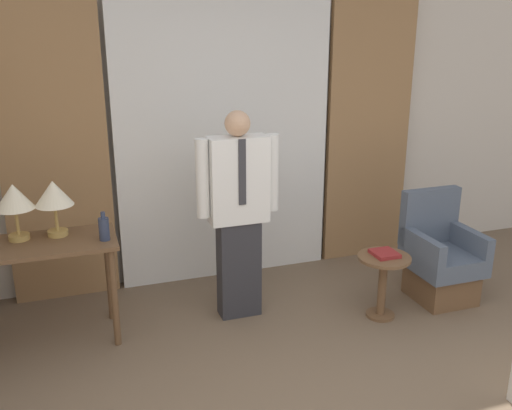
% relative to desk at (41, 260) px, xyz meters
% --- Properties ---
extents(wall_back, '(10.00, 0.06, 2.70)m').
position_rel_desk_xyz_m(wall_back, '(1.61, 0.88, 0.69)').
color(wall_back, beige).
rests_on(wall_back, ground_plane).
extents(curtain_sheer_center, '(1.96, 0.06, 2.58)m').
position_rel_desk_xyz_m(curtain_sheer_center, '(1.61, 0.75, 0.63)').
color(curtain_sheer_center, white).
rests_on(curtain_sheer_center, ground_plane).
extents(curtain_drape_left, '(0.87, 0.06, 2.58)m').
position_rel_desk_xyz_m(curtain_drape_left, '(0.16, 0.75, 0.63)').
color(curtain_drape_left, '#997047').
rests_on(curtain_drape_left, ground_plane).
extents(curtain_drape_right, '(0.87, 0.06, 2.58)m').
position_rel_desk_xyz_m(curtain_drape_right, '(3.06, 0.75, 0.63)').
color(curtain_drape_right, '#997047').
rests_on(curtain_drape_right, ground_plane).
extents(desk, '(1.07, 0.54, 0.80)m').
position_rel_desk_xyz_m(desk, '(0.00, 0.00, 0.00)').
color(desk, brown).
rests_on(desk, ground_plane).
extents(table_lamp_left, '(0.27, 0.27, 0.42)m').
position_rel_desk_xyz_m(table_lamp_left, '(-0.13, 0.11, 0.44)').
color(table_lamp_left, tan).
rests_on(table_lamp_left, desk).
extents(table_lamp_right, '(0.27, 0.27, 0.42)m').
position_rel_desk_xyz_m(table_lamp_right, '(0.13, 0.11, 0.44)').
color(table_lamp_right, tan).
rests_on(table_lamp_right, desk).
extents(bottle_near_edge, '(0.08, 0.08, 0.21)m').
position_rel_desk_xyz_m(bottle_near_edge, '(0.45, -0.10, 0.22)').
color(bottle_near_edge, '#2D3851').
rests_on(bottle_near_edge, desk).
extents(person, '(0.66, 0.22, 1.68)m').
position_rel_desk_xyz_m(person, '(1.48, -0.05, 0.25)').
color(person, '#2D2D33').
rests_on(person, ground_plane).
extents(armchair, '(0.54, 0.58, 0.93)m').
position_rel_desk_xyz_m(armchair, '(3.20, -0.33, -0.32)').
color(armchair, brown).
rests_on(armchair, ground_plane).
extents(side_table, '(0.42, 0.42, 0.53)m').
position_rel_desk_xyz_m(side_table, '(2.55, -0.48, -0.30)').
color(side_table, brown).
rests_on(side_table, ground_plane).
extents(book, '(0.19, 0.20, 0.03)m').
position_rel_desk_xyz_m(book, '(2.56, -0.46, -0.12)').
color(book, maroon).
rests_on(book, side_table).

